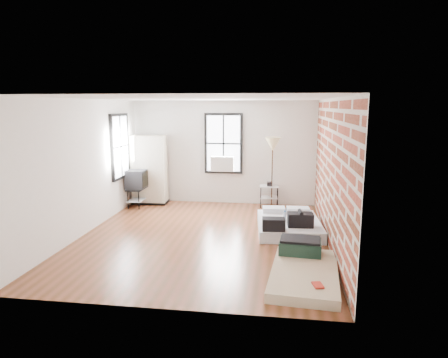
# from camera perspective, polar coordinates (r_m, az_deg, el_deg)

# --- Properties ---
(ground) EXTENTS (6.00, 6.00, 0.00)m
(ground) POSITION_cam_1_polar(r_m,az_deg,el_deg) (8.32, -2.98, -8.22)
(ground) COLOR #552E16
(ground) RESTS_ON ground
(room_shell) EXTENTS (5.02, 6.02, 2.80)m
(room_shell) POSITION_cam_1_polar(r_m,az_deg,el_deg) (8.25, -1.03, 4.01)
(room_shell) COLOR silver
(room_shell) RESTS_ON ground
(mattress_main) EXTENTS (1.44, 1.86, 0.57)m
(mattress_main) POSITION_cam_1_polar(r_m,az_deg,el_deg) (8.72, 9.21, -6.39)
(mattress_main) COLOR silver
(mattress_main) RESTS_ON ground
(mattress_bare) EXTENTS (1.17, 2.00, 0.41)m
(mattress_bare) POSITION_cam_1_polar(r_m,az_deg,el_deg) (6.65, 11.27, -12.17)
(mattress_bare) COLOR beige
(mattress_bare) RESTS_ON ground
(wardrobe) EXTENTS (0.97, 0.59, 1.87)m
(wardrobe) POSITION_cam_1_polar(r_m,az_deg,el_deg) (11.10, -10.58, 1.30)
(wardrobe) COLOR black
(wardrobe) RESTS_ON ground
(side_table) EXTENTS (0.52, 0.42, 0.67)m
(side_table) POSITION_cam_1_polar(r_m,az_deg,el_deg) (10.69, 6.48, -1.58)
(side_table) COLOR black
(side_table) RESTS_ON ground
(floor_lamp) EXTENTS (0.40, 0.40, 1.86)m
(floor_lamp) POSITION_cam_1_polar(r_m,az_deg,el_deg) (10.44, 6.96, 4.52)
(floor_lamp) COLOR #322010
(floor_lamp) RESTS_ON ground
(tv_stand) EXTENTS (0.51, 0.71, 0.99)m
(tv_stand) POSITION_cam_1_polar(r_m,az_deg,el_deg) (10.82, -12.32, -0.18)
(tv_stand) COLOR black
(tv_stand) RESTS_ON ground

